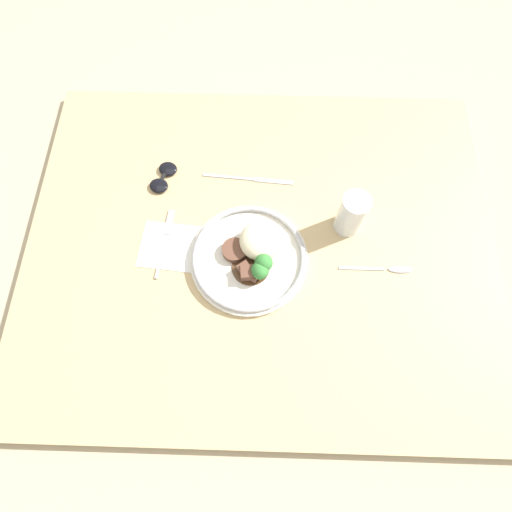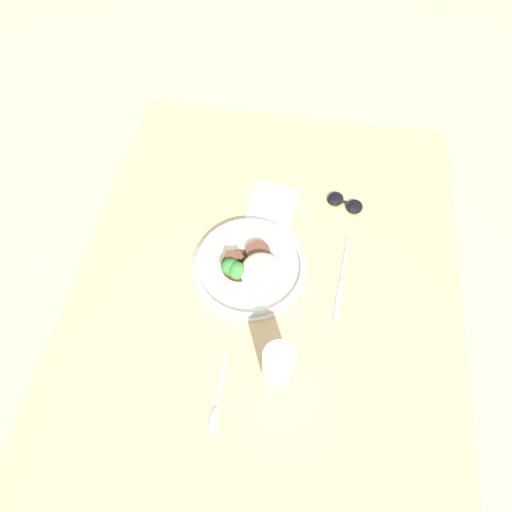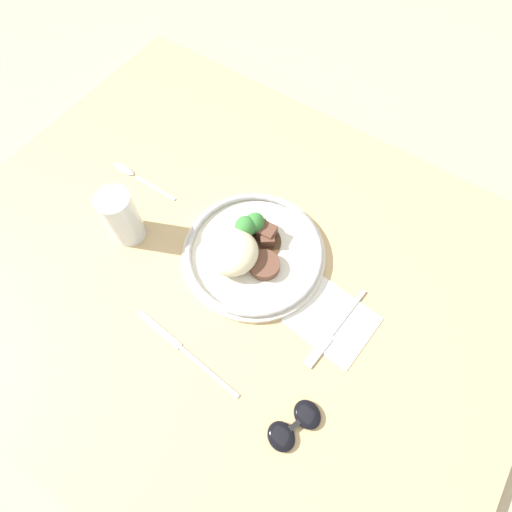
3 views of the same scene
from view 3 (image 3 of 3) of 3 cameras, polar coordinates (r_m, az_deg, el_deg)
ground_plane at (r=0.79m, az=-3.79°, el=-2.48°), size 8.00×8.00×0.00m
dining_table at (r=0.78m, az=-3.85°, el=-2.03°), size 1.12×0.90×0.03m
napkin at (r=0.74m, az=10.81°, el=-8.94°), size 0.15×0.13×0.00m
plate at (r=0.76m, az=-0.83°, el=0.83°), size 0.28×0.28×0.07m
juice_glass at (r=0.79m, az=-18.52°, el=5.06°), size 0.06×0.06×0.12m
fork at (r=0.73m, az=10.69°, el=-10.92°), size 0.03×0.18×0.00m
knife at (r=0.72m, az=-10.40°, el=-12.99°), size 0.23×0.03×0.00m
spoon at (r=0.92m, az=-17.33°, el=11.17°), size 0.17×0.02×0.01m
sunglasses at (r=0.69m, az=5.52°, el=-22.95°), size 0.08×0.11×0.01m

